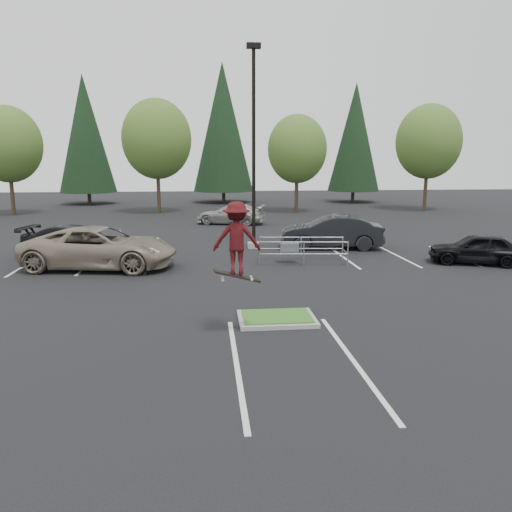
{
  "coord_description": "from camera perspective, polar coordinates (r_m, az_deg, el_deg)",
  "views": [
    {
      "loc": [
        -1.99,
        -13.61,
        4.58
      ],
      "look_at": [
        -0.45,
        1.5,
        1.62
      ],
      "focal_mm": 35.0,
      "sensor_mm": 36.0,
      "label": 1
    }
  ],
  "objects": [
    {
      "name": "skateboarder",
      "position": [
        12.79,
        -2.21,
        1.98
      ],
      "size": [
        1.27,
        0.8,
        2.11
      ],
      "rotation": [
        0.0,
        0.0,
        3.05
      ],
      "color": "black",
      "rests_on": "ground"
    },
    {
      "name": "decid_a",
      "position": [
        46.5,
        -26.49,
        11.12
      ],
      "size": [
        5.44,
        5.44,
        8.91
      ],
      "color": "#38281C",
      "rests_on": "ground"
    },
    {
      "name": "conif_b",
      "position": [
        54.25,
        -3.82,
        14.44
      ],
      "size": [
        6.38,
        6.38,
        14.5
      ],
      "color": "#38281C",
      "rests_on": "ground"
    },
    {
      "name": "grass_median",
      "position": [
        14.47,
        2.39,
        -7.12
      ],
      "size": [
        2.2,
        1.6,
        0.16
      ],
      "color": "gray",
      "rests_on": "ground"
    },
    {
      "name": "decid_b",
      "position": [
        44.35,
        -11.29,
        12.7
      ],
      "size": [
        5.89,
        5.89,
        9.64
      ],
      "color": "#38281C",
      "rests_on": "ground"
    },
    {
      "name": "car_r_charc",
      "position": [
        26.2,
        8.6,
        2.73
      ],
      "size": [
        5.44,
        2.58,
        1.72
      ],
      "primitive_type": "imported",
      "rotation": [
        0.0,
        0.0,
        4.56
      ],
      "color": "black",
      "rests_on": "ground"
    },
    {
      "name": "car_l_tan",
      "position": [
        22.21,
        -17.44,
        0.93
      ],
      "size": [
        6.77,
        3.94,
        1.77
      ],
      "primitive_type": "imported",
      "rotation": [
        0.0,
        0.0,
        1.41
      ],
      "color": "gray",
      "rests_on": "ground"
    },
    {
      "name": "cart_corral",
      "position": [
        22.34,
        4.21,
        0.96
      ],
      "size": [
        4.0,
        1.79,
        1.1
      ],
      "rotation": [
        0.0,
        0.0,
        -0.1
      ],
      "color": "gray",
      "rests_on": "ground"
    },
    {
      "name": "ground",
      "position": [
        14.5,
        2.39,
        -7.41
      ],
      "size": [
        120.0,
        120.0,
        0.0
      ],
      "primitive_type": "plane",
      "color": "black",
      "rests_on": "ground"
    },
    {
      "name": "car_r_black",
      "position": [
        24.16,
        24.04,
        0.78
      ],
      "size": [
        4.36,
        2.94,
        1.38
      ],
      "primitive_type": "imported",
      "rotation": [
        0.0,
        0.0,
        4.36
      ],
      "color": "black",
      "rests_on": "ground"
    },
    {
      "name": "stall_lines",
      "position": [
        20.17,
        -3.86,
        -2.13
      ],
      "size": [
        22.62,
        17.6,
        0.01
      ],
      "color": "silver",
      "rests_on": "ground"
    },
    {
      "name": "conif_a",
      "position": [
        55.0,
        -18.92,
        13.06
      ],
      "size": [
        5.72,
        5.72,
        13.0
      ],
      "color": "#38281C",
      "rests_on": "ground"
    },
    {
      "name": "car_l_black",
      "position": [
        24.85,
        -19.74,
        1.52
      ],
      "size": [
        5.55,
        3.07,
        1.52
      ],
      "primitive_type": "imported",
      "rotation": [
        0.0,
        0.0,
        1.39
      ],
      "color": "black",
      "rests_on": "ground"
    },
    {
      "name": "conif_c",
      "position": [
        55.51,
        11.23,
        13.15
      ],
      "size": [
        5.5,
        5.5,
        12.5
      ],
      "color": "#38281C",
      "rests_on": "ground"
    },
    {
      "name": "light_pole",
      "position": [
        25.73,
        -0.26,
        10.97
      ],
      "size": [
        0.7,
        0.6,
        10.12
      ],
      "color": "gray",
      "rests_on": "ground"
    },
    {
      "name": "decid_d",
      "position": [
        48.29,
        19.07,
        12.0
      ],
      "size": [
        5.76,
        5.76,
        9.43
      ],
      "color": "#38281C",
      "rests_on": "ground"
    },
    {
      "name": "decid_c",
      "position": [
        44.18,
        4.7,
        11.85
      ],
      "size": [
        5.12,
        5.12,
        8.38
      ],
      "color": "#38281C",
      "rests_on": "ground"
    },
    {
      "name": "car_far_silver",
      "position": [
        35.87,
        -2.8,
        4.79
      ],
      "size": [
        5.2,
        3.25,
        1.41
      ],
      "primitive_type": "imported",
      "rotation": [
        0.0,
        0.0,
        4.43
      ],
      "color": "#A8A8A3",
      "rests_on": "ground"
    }
  ]
}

